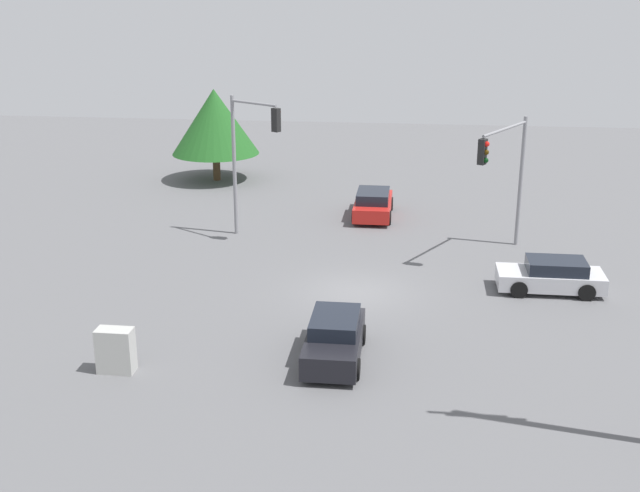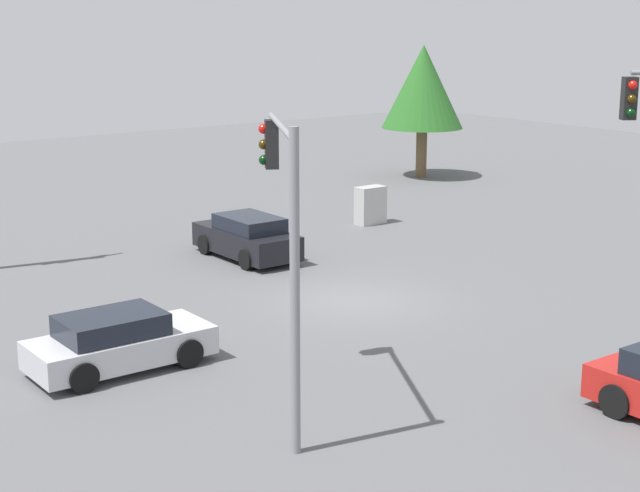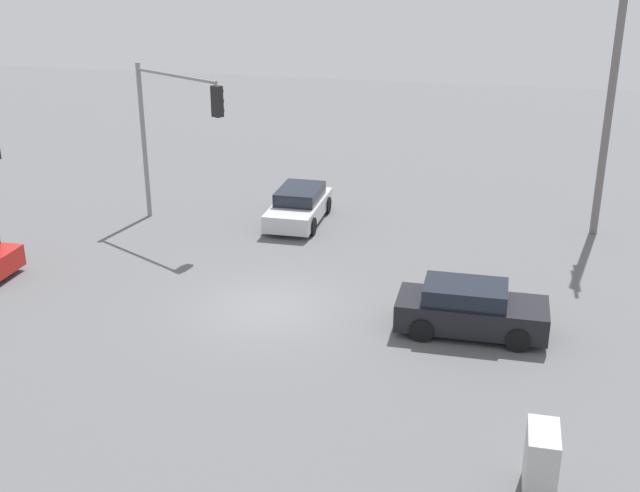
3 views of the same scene
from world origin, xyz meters
name	(u,v)px [view 2 (image 2 of 3)]	position (x,y,z in m)	size (l,w,h in m)	color
ground_plane	(355,301)	(0.00, 0.00, 0.00)	(80.00, 80.00, 0.00)	#5B5B5E
sedan_silver	(118,342)	(7.67, 1.03, 0.64)	(4.11, 1.88, 1.32)	silver
sedan_dark	(247,238)	(-0.23, -5.91, 0.70)	(1.86, 4.13, 1.45)	black
traffic_signal_main	(283,211)	(6.09, 5.34, 4.16)	(2.42, 4.14, 5.99)	gray
electrical_cabinet	(370,205)	(-6.92, -7.66, 0.72)	(1.14, 0.61, 1.44)	#B2B2AD
tree_right	(423,87)	(-15.97, -14.66, 4.37)	(3.93, 3.93, 6.39)	brown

